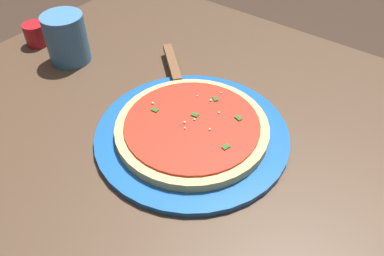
{
  "coord_description": "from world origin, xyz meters",
  "views": [
    {
      "loc": [
        -0.32,
        0.37,
        1.18
      ],
      "look_at": [
        -0.03,
        -0.01,
        0.75
      ],
      "focal_mm": 35.97,
      "sensor_mm": 36.0,
      "label": 1
    }
  ],
  "objects_px": {
    "pizza": "(192,128)",
    "pizza_server": "(176,75)",
    "serving_plate": "(192,134)",
    "cup_small_sauce": "(36,34)",
    "cup_tall_drink": "(67,39)"
  },
  "relations": [
    {
      "from": "pizza",
      "to": "pizza_server",
      "type": "height_order",
      "value": "pizza"
    },
    {
      "from": "serving_plate",
      "to": "pizza_server",
      "type": "bearing_deg",
      "value": -41.11
    },
    {
      "from": "serving_plate",
      "to": "cup_small_sauce",
      "type": "xyz_separation_m",
      "value": [
        0.46,
        -0.03,
        0.02
      ]
    },
    {
      "from": "pizza_server",
      "to": "serving_plate",
      "type": "bearing_deg",
      "value": 138.89
    },
    {
      "from": "pizza_server",
      "to": "pizza",
      "type": "bearing_deg",
      "value": 138.9
    },
    {
      "from": "pizza_server",
      "to": "cup_small_sauce",
      "type": "bearing_deg",
      "value": 12.56
    },
    {
      "from": "cup_tall_drink",
      "to": "cup_small_sauce",
      "type": "relative_size",
      "value": 2.06
    },
    {
      "from": "serving_plate",
      "to": "cup_tall_drink",
      "type": "height_order",
      "value": "cup_tall_drink"
    },
    {
      "from": "pizza",
      "to": "cup_small_sauce",
      "type": "bearing_deg",
      "value": -3.62
    },
    {
      "from": "cup_tall_drink",
      "to": "cup_small_sauce",
      "type": "xyz_separation_m",
      "value": [
        0.11,
        0.0,
        -0.03
      ]
    },
    {
      "from": "serving_plate",
      "to": "pizza",
      "type": "xyz_separation_m",
      "value": [
        -0.0,
        -0.0,
        0.02
      ]
    },
    {
      "from": "cup_tall_drink",
      "to": "cup_small_sauce",
      "type": "distance_m",
      "value": 0.11
    },
    {
      "from": "cup_small_sauce",
      "to": "serving_plate",
      "type": "bearing_deg",
      "value": 176.37
    },
    {
      "from": "pizza_server",
      "to": "cup_tall_drink",
      "type": "distance_m",
      "value": 0.24
    },
    {
      "from": "pizza",
      "to": "serving_plate",
      "type": "bearing_deg",
      "value": 87.53
    }
  ]
}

